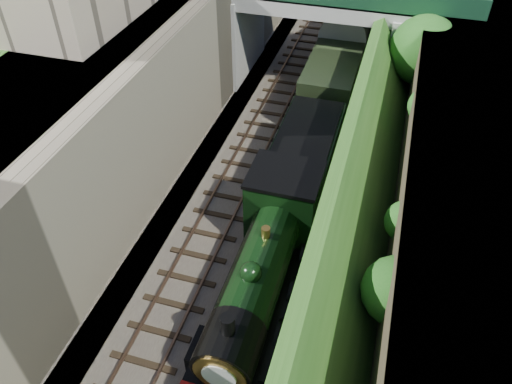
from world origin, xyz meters
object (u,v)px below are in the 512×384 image
road_bridge (341,23)px  tree (426,52)px  tender (306,157)px  locomotive (264,265)px

road_bridge → tree: road_bridge is taller
road_bridge → tender: bearing=-88.6°
tree → tender: 8.71m
locomotive → tender: 7.37m
locomotive → tender: bearing=90.0°
road_bridge → tender: (0.26, -10.53, -2.46)m
tree → locomotive: 15.06m
locomotive → tender: (-0.00, 7.36, -0.27)m
road_bridge → locomotive: (0.26, -17.89, -2.18)m
locomotive → road_bridge: bearing=90.8°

